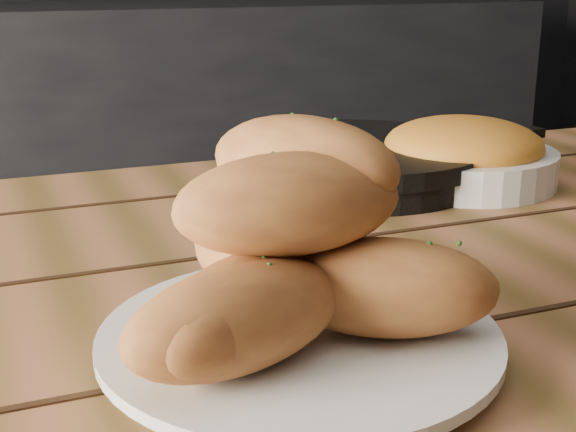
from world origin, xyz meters
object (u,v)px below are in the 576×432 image
(plate, at_px, (299,342))
(bread_rolls, at_px, (287,257))
(skillet, at_px, (358,161))
(table, at_px, (245,408))
(bowl, at_px, (463,155))

(plate, xyz_separation_m, bread_rolls, (-0.01, -0.00, 0.06))
(plate, height_order, skillet, skillet)
(plate, relative_size, skillet, 0.60)
(table, xyz_separation_m, bowl, (0.35, 0.23, 0.13))
(plate, distance_m, skillet, 0.46)
(bread_rolls, relative_size, bowl, 1.21)
(bread_rolls, distance_m, skillet, 0.47)
(table, bearing_deg, bread_rolls, -92.29)
(table, bearing_deg, skillet, 50.08)
(table, distance_m, bread_rolls, 0.19)
(table, distance_m, skillet, 0.40)
(bowl, bearing_deg, table, -146.33)
(bread_rolls, bearing_deg, plate, 10.20)
(plate, bearing_deg, bread_rolls, -169.80)
(bread_rolls, xyz_separation_m, skillet, (0.25, 0.39, -0.05))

